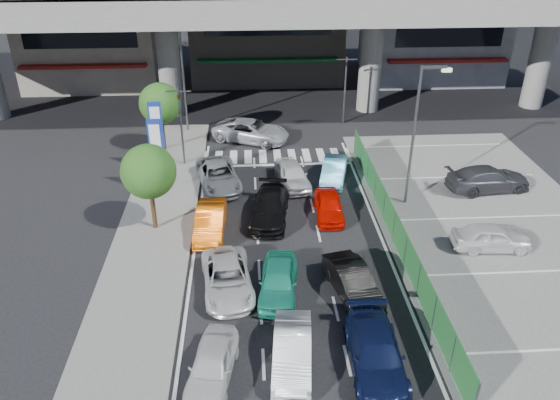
{
  "coord_description": "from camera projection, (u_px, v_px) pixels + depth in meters",
  "views": [
    {
      "loc": [
        -1.88,
        -21.04,
        15.4
      ],
      "look_at": [
        -0.43,
        3.0,
        2.09
      ],
      "focal_mm": 35.0,
      "sensor_mm": 36.0,
      "label": 1
    }
  ],
  "objects": [
    {
      "name": "hatch_white_back_mid",
      "position": [
        292.0,
        351.0,
        20.31
      ],
      "size": [
        1.79,
        4.14,
        1.33
      ],
      "primitive_type": "imported",
      "rotation": [
        0.0,
        0.0,
        -0.1
      ],
      "color": "white",
      "rests_on": "ground"
    },
    {
      "name": "expressway",
      "position": [
        270.0,
        0.0,
        40.91
      ],
      "size": [
        64.0,
        14.0,
        10.75
      ],
      "color": "#63645F",
      "rests_on": "ground"
    },
    {
      "name": "crossing_wagon_silver",
      "position": [
        251.0,
        131.0,
        39.3
      ],
      "size": [
        6.03,
        4.42,
        1.52
      ],
      "primitive_type": "imported",
      "rotation": [
        0.0,
        0.0,
        1.18
      ],
      "color": "#AFB0B7",
      "rests_on": "ground"
    },
    {
      "name": "traffic_cone",
      "position": [
        387.0,
        204.0,
        30.64
      ],
      "size": [
        0.41,
        0.41,
        0.63
      ],
      "primitive_type": "cone",
      "rotation": [
        0.0,
        0.0,
        -0.33
      ],
      "color": "red",
      "rests_on": "parking_lot"
    },
    {
      "name": "sedan_white_front_mid",
      "position": [
        292.0,
        175.0,
        33.23
      ],
      "size": [
        2.33,
        4.26,
        1.37
      ],
      "primitive_type": "imported",
      "rotation": [
        0.0,
        0.0,
        0.18
      ],
      "color": "silver",
      "rests_on": "ground"
    },
    {
      "name": "wagon_silver_front_left",
      "position": [
        218.0,
        176.0,
        33.1
      ],
      "size": [
        3.21,
        5.32,
        1.38
      ],
      "primitive_type": "imported",
      "rotation": [
        0.0,
        0.0,
        0.2
      ],
      "color": "#94969A",
      "rests_on": "ground"
    },
    {
      "name": "parked_sedan_dgrey",
      "position": [
        488.0,
        179.0,
        32.51
      ],
      "size": [
        5.2,
        2.59,
        1.45
      ],
      "primitive_type": "imported",
      "rotation": [
        0.0,
        0.0,
        1.68
      ],
      "color": "#34353A",
      "rests_on": "parking_lot"
    },
    {
      "name": "taxi_teal_mid",
      "position": [
        278.0,
        280.0,
        24.0
      ],
      "size": [
        2.1,
        4.22,
        1.38
      ],
      "primitive_type": "imported",
      "rotation": [
        0.0,
        0.0,
        -0.12
      ],
      "color": "#1D8F73",
      "rests_on": "ground"
    },
    {
      "name": "traffic_light_left",
      "position": [
        180.0,
        108.0,
        34.18
      ],
      "size": [
        1.6,
        1.24,
        5.2
      ],
      "color": "#595B60",
      "rests_on": "ground"
    },
    {
      "name": "signboard_near",
      "position": [
        156.0,
        146.0,
        31.05
      ],
      "size": [
        0.8,
        0.14,
        4.7
      ],
      "color": "#595B60",
      "rests_on": "ground"
    },
    {
      "name": "van_white_back_left",
      "position": [
        212.0,
        364.0,
        19.74
      ],
      "size": [
        2.14,
        3.97,
        1.28
      ],
      "primitive_type": "imported",
      "rotation": [
        0.0,
        0.0,
        -0.17
      ],
      "color": "silver",
      "rests_on": "ground"
    },
    {
      "name": "parking_lot",
      "position": [
        501.0,
        238.0,
        28.24
      ],
      "size": [
        12.0,
        28.0,
        0.06
      ],
      "primitive_type": "cube",
      "color": "#5A5A57",
      "rests_on": "ground"
    },
    {
      "name": "street_lamp_left",
      "position": [
        185.0,
        69.0,
        39.02
      ],
      "size": [
        1.65,
        0.22,
        8.0
      ],
      "color": "#595B60",
      "rests_on": "ground"
    },
    {
      "name": "tree_near",
      "position": [
        149.0,
        172.0,
        27.42
      ],
      "size": [
        2.8,
        2.8,
        4.8
      ],
      "color": "#382314",
      "rests_on": "ground"
    },
    {
      "name": "hatch_black_mid_right",
      "position": [
        353.0,
        282.0,
        23.93
      ],
      "size": [
        2.32,
        4.33,
        1.35
      ],
      "primitive_type": "imported",
      "rotation": [
        0.0,
        0.0,
        0.23
      ],
      "color": "black",
      "rests_on": "ground"
    },
    {
      "name": "ground",
      "position": [
        293.0,
        269.0,
        25.93
      ],
      "size": [
        120.0,
        120.0,
        0.0
      ],
      "primitive_type": "plane",
      "color": "black",
      "rests_on": "ground"
    },
    {
      "name": "fence_run",
      "position": [
        399.0,
        238.0,
        26.65
      ],
      "size": [
        0.16,
        22.0,
        1.8
      ],
      "primitive_type": null,
      "color": "#205F2B",
      "rests_on": "ground"
    },
    {
      "name": "tree_far",
      "position": [
        160.0,
        104.0,
        36.55
      ],
      "size": [
        2.8,
        2.8,
        4.8
      ],
      "color": "#382314",
      "rests_on": "ground"
    },
    {
      "name": "signboard_far",
      "position": [
        156.0,
        127.0,
        33.65
      ],
      "size": [
        0.8,
        0.14,
        4.7
      ],
      "color": "#595B60",
      "rests_on": "ground"
    },
    {
      "name": "traffic_light_right",
      "position": [
        346.0,
        74.0,
        40.92
      ],
      "size": [
        1.6,
        1.24,
        5.2
      ],
      "color": "#595B60",
      "rests_on": "ground"
    },
    {
      "name": "building_east",
      "position": [
        434.0,
        12.0,
        51.81
      ],
      "size": [
        12.0,
        10.9,
        12.0
      ],
      "color": "slate",
      "rests_on": "ground"
    },
    {
      "name": "kei_truck_front_right",
      "position": [
        334.0,
        171.0,
        33.76
      ],
      "size": [
        2.31,
        4.21,
        1.31
      ],
      "primitive_type": "imported",
      "rotation": [
        0.0,
        0.0,
        -0.24
      ],
      "color": "#51A6C9",
      "rests_on": "ground"
    },
    {
      "name": "building_west",
      "position": [
        91.0,
        10.0,
        49.88
      ],
      "size": [
        12.0,
        10.9,
        13.0
      ],
      "color": "gray",
      "rests_on": "ground"
    },
    {
      "name": "taxi_orange_right",
      "position": [
        329.0,
        206.0,
        29.95
      ],
      "size": [
        1.62,
        3.75,
        1.26
      ],
      "primitive_type": "imported",
      "rotation": [
        0.0,
        0.0,
        -0.04
      ],
      "color": "red",
      "rests_on": "ground"
    },
    {
      "name": "street_lamp_right",
      "position": [
        418.0,
        125.0,
        29.25
      ],
      "size": [
        1.65,
        0.22,
        8.0
      ],
      "color": "#595B60",
      "rests_on": "ground"
    },
    {
      "name": "sidewalk_left",
      "position": [
        156.0,
        228.0,
        29.03
      ],
      "size": [
        4.0,
        30.0,
        0.12
      ],
      "primitive_type": "cube",
      "color": "#5A5A57",
      "rests_on": "ground"
    },
    {
      "name": "minivan_navy_back",
      "position": [
        376.0,
        353.0,
        20.15
      ],
      "size": [
        2.07,
        4.81,
        1.38
      ],
      "primitive_type": "imported",
      "rotation": [
        0.0,
        0.0,
        -0.03
      ],
      "color": "black",
      "rests_on": "ground"
    },
    {
      "name": "sedan_black_mid",
      "position": [
        270.0,
        208.0,
        29.64
      ],
      "size": [
        2.53,
        4.96,
        1.38
      ],
      "primitive_type": "imported",
      "rotation": [
        0.0,
        0.0,
        -0.13
      ],
      "color": "black",
      "rests_on": "ground"
    },
    {
      "name": "sedan_white_mid_left",
      "position": [
        227.0,
        278.0,
        24.23
      ],
      "size": [
        2.64,
        4.82,
        1.28
      ],
      "primitive_type": "imported",
      "rotation": [
        0.0,
        0.0,
        0.12
      ],
      "color": "silver",
      "rests_on": "ground"
    },
    {
      "name": "parked_sedan_white",
      "position": [
        492.0,
        237.0,
        27.03
      ],
      "size": [
        3.97,
        1.78,
        1.33
      ],
      "primitive_type": "imported",
      "rotation": [
        0.0,
        0.0,
        1.52
      ],
      "color": "silver",
      "rests_on": "parking_lot"
    },
    {
      "name": "taxi_orange_left",
      "position": [
        210.0,
        221.0,
        28.4
      ],
      "size": [
        1.61,
        4.24,
        1.38
      ],
      "primitive_type": "imported",
      "rotation": [
        0.0,
        0.0,
        -0.04
      ],
      "color": "#E95F0A",
      "rests_on": "ground"
    }
  ]
}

